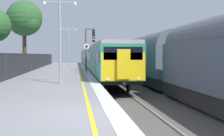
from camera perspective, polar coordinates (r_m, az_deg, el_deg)
name	(u,v)px	position (r m, az deg, el deg)	size (l,w,h in m)	color
ground	(187,130)	(9.43, 14.54, -11.83)	(17.40, 110.00, 1.21)	gray
commuter_train_at_platform	(93,58)	(47.15, -3.76, 2.06)	(2.83, 60.30, 3.81)	#2D846B
freight_train_adjacent_track	(133,57)	(34.91, 4.11, 2.19)	(2.60, 60.87, 4.52)	#232326
signal_gantry	(88,44)	(31.41, -4.68, 4.70)	(1.10, 0.24, 4.58)	#47474C
speed_limit_sign	(87,54)	(26.67, -5.05, 2.72)	(0.59, 0.08, 2.80)	#59595B
platform_lamp_mid	(60,34)	(17.53, -10.26, 6.64)	(2.00, 0.20, 4.96)	#93999E
platform_lamp_far	(68,44)	(37.37, -8.66, 4.67)	(2.00, 0.20, 5.17)	#93999E
background_tree_centre	(22,20)	(41.95, -17.32, 9.10)	(2.96, 2.96, 8.15)	#473323
background_tree_back	(25,19)	(36.01, -16.78, 9.19)	(4.20, 4.20, 8.16)	#473323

